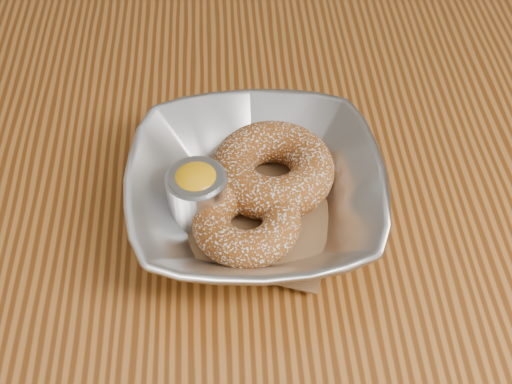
{
  "coord_description": "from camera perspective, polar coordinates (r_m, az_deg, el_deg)",
  "views": [
    {
      "loc": [
        -0.12,
        -0.4,
        1.23
      ],
      "look_at": [
        -0.1,
        0.01,
        0.78
      ],
      "focal_mm": 50.0,
      "sensor_mm": 36.0,
      "label": 1
    }
  ],
  "objects": [
    {
      "name": "ramekin",
      "position": [
        0.6,
        -4.73,
        -0.05
      ],
      "size": [
        0.05,
        0.05,
        0.05
      ],
      "color": "silver",
      "rests_on": "table"
    },
    {
      "name": "serving_bowl",
      "position": [
        0.61,
        0.0,
        -0.19
      ],
      "size": [
        0.22,
        0.22,
        0.05
      ],
      "primitive_type": "imported",
      "color": "silver",
      "rests_on": "table"
    },
    {
      "name": "table",
      "position": [
        0.72,
        7.83,
        -7.12
      ],
      "size": [
        1.2,
        0.8,
        0.75
      ],
      "color": "brown",
      "rests_on": "ground_plane"
    },
    {
      "name": "donut_front",
      "position": [
        0.59,
        -0.76,
        -2.37
      ],
      "size": [
        0.12,
        0.12,
        0.03
      ],
      "primitive_type": "torus",
      "rotation": [
        0.0,
        0.0,
        0.36
      ],
      "color": "brown",
      "rests_on": "parchment"
    },
    {
      "name": "parchment",
      "position": [
        0.63,
        -0.0,
        -1.28
      ],
      "size": [
        0.19,
        0.19,
        0.0
      ],
      "primitive_type": "cube",
      "rotation": [
        0.0,
        0.0,
        1.22
      ],
      "color": "brown",
      "rests_on": "table"
    },
    {
      "name": "donut_back",
      "position": [
        0.63,
        1.36,
        1.83
      ],
      "size": [
        0.11,
        0.11,
        0.04
      ],
      "primitive_type": "torus",
      "rotation": [
        0.0,
        0.0,
        -0.06
      ],
      "color": "brown",
      "rests_on": "parchment"
    }
  ]
}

